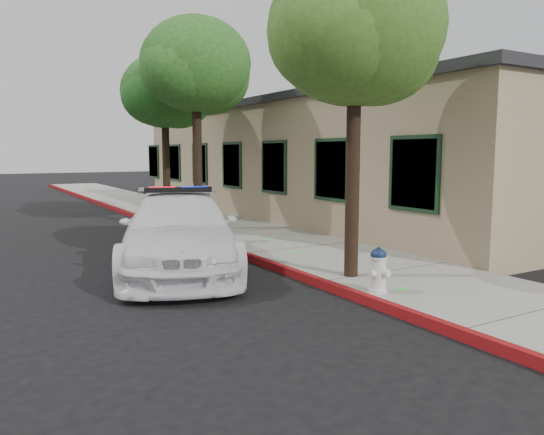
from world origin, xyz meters
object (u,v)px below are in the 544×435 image
at_px(fire_hydrant, 378,270).
at_px(street_tree_mid, 196,70).
at_px(clapboard_building, 326,160).
at_px(street_tree_far, 166,95).
at_px(police_car, 179,232).
at_px(street_tree_near, 356,37).

bearing_deg(fire_hydrant, street_tree_mid, 74.91).
relative_size(clapboard_building, street_tree_far, 3.71).
bearing_deg(police_car, street_tree_mid, 82.83).
xyz_separation_m(clapboard_building, police_car, (-8.30, -6.25, -1.32)).
bearing_deg(street_tree_near, fire_hydrant, -107.74).
relative_size(street_tree_near, street_tree_mid, 0.93).
height_order(street_tree_mid, street_tree_far, street_tree_mid).
height_order(clapboard_building, street_tree_far, street_tree_far).
xyz_separation_m(street_tree_near, street_tree_far, (0.15, 10.34, -0.04)).
bearing_deg(police_car, fire_hydrant, -42.84).
bearing_deg(fire_hydrant, clapboard_building, 45.18).
relative_size(clapboard_building, police_car, 3.51).
relative_size(police_car, street_tree_near, 1.04).
height_order(clapboard_building, fire_hydrant, clapboard_building).
bearing_deg(street_tree_far, street_tree_mid, -92.70).
xyz_separation_m(clapboard_building, fire_hydrant, (-6.34, -10.06, -1.61)).
relative_size(clapboard_building, street_tree_near, 3.66).
height_order(fire_hydrant, street_tree_near, street_tree_near).
height_order(police_car, street_tree_near, street_tree_near).
xyz_separation_m(police_car, street_tree_mid, (2.33, 4.56, 4.00)).
bearing_deg(street_tree_near, street_tree_mid, 89.93).
bearing_deg(street_tree_near, street_tree_far, 89.14).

